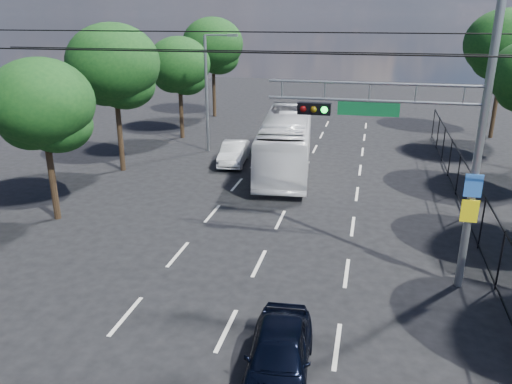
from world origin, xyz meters
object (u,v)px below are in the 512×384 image
(white_bus, at_px, (286,142))
(signal_mast, at_px, (438,121))
(white_van, at_px, (234,153))
(navy_hatchback, at_px, (279,355))

(white_bus, bearing_deg, signal_mast, -67.19)
(signal_mast, distance_m, white_van, 15.70)
(navy_hatchback, relative_size, white_van, 0.98)
(white_bus, relative_size, white_van, 2.84)
(signal_mast, bearing_deg, navy_hatchback, -122.77)
(signal_mast, relative_size, white_van, 2.49)
(signal_mast, bearing_deg, white_van, 128.98)
(white_bus, distance_m, white_van, 3.22)
(navy_hatchback, height_order, white_bus, white_bus)
(white_bus, bearing_deg, white_van, 167.42)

